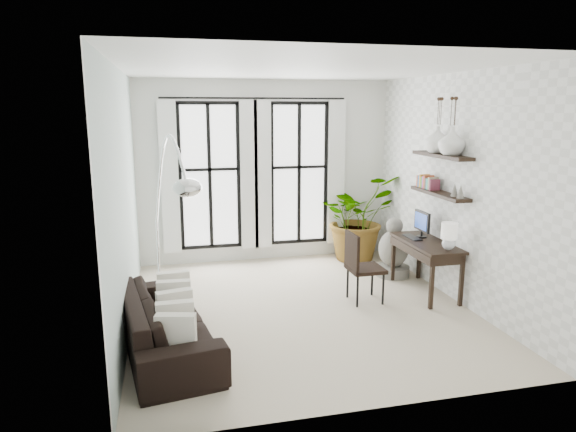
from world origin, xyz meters
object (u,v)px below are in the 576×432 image
object	(u,v)px
plant	(357,217)
desk	(428,246)
arc_lamp	(168,175)
buddha	(393,252)
sofa	(166,322)
desk_chair	(360,263)

from	to	relation	value
plant	desk	xyz separation A→B (m)	(0.35, -1.96, -0.05)
arc_lamp	buddha	distance (m)	3.91
sofa	desk_chair	distance (m)	2.83
arc_lamp	desk_chair	bearing A→B (deg)	-2.88
desk	desk_chair	world-z (taller)	desk
sofa	arc_lamp	world-z (taller)	arc_lamp
sofa	buddha	distance (m)	4.09
arc_lamp	plant	bearing A→B (deg)	30.00
desk_chair	arc_lamp	world-z (taller)	arc_lamp
plant	desk_chair	xyz separation A→B (m)	(-0.72, -2.03, -0.20)
desk	arc_lamp	distance (m)	3.82
sofa	desk_chair	bearing A→B (deg)	-80.20
sofa	arc_lamp	size ratio (longest dim) A/B	0.94
plant	arc_lamp	size ratio (longest dim) A/B	0.65
desk	desk_chair	distance (m)	1.09
desk	buddha	xyz separation A→B (m)	(-0.11, 0.90, -0.32)
plant	desk_chair	size ratio (longest dim) A/B	1.54
sofa	plant	world-z (taller)	plant
desk	arc_lamp	xyz separation A→B (m)	(-3.64, 0.06, 1.14)
sofa	buddha	world-z (taller)	buddha
desk_chair	buddha	size ratio (longest dim) A/B	1.03
sofa	arc_lamp	bearing A→B (deg)	-14.50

